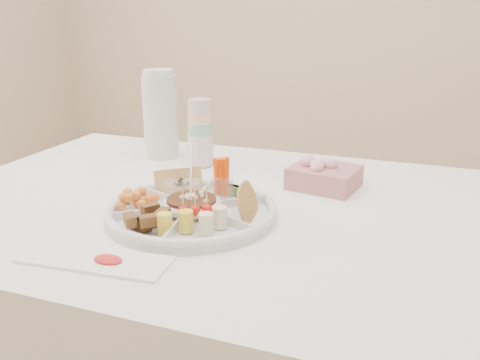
% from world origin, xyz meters
% --- Properties ---
extents(dining_table, '(1.52, 1.02, 0.76)m').
position_xyz_m(dining_table, '(0.00, 0.00, 0.38)').
color(dining_table, white).
rests_on(dining_table, floor).
extents(party_tray, '(0.49, 0.49, 0.04)m').
position_xyz_m(party_tray, '(-0.05, -0.11, 0.78)').
color(party_tray, silver).
rests_on(party_tray, dining_table).
extents(bean_dip, '(0.14, 0.14, 0.04)m').
position_xyz_m(bean_dip, '(-0.05, -0.11, 0.79)').
color(bean_dip, black).
rests_on(bean_dip, party_tray).
extents(tortillas, '(0.14, 0.14, 0.06)m').
position_xyz_m(tortillas, '(0.08, -0.09, 0.80)').
color(tortillas, gold).
rests_on(tortillas, party_tray).
extents(carrot_cucumber, '(0.13, 0.13, 0.09)m').
position_xyz_m(carrot_cucumber, '(0.00, 0.01, 0.82)').
color(carrot_cucumber, '#FF4E05').
rests_on(carrot_cucumber, party_tray).
extents(pita_raisins, '(0.16, 0.16, 0.07)m').
position_xyz_m(pita_raisins, '(-0.13, -0.01, 0.80)').
color(pita_raisins, tan).
rests_on(pita_raisins, party_tray).
extents(cherries, '(0.13, 0.13, 0.04)m').
position_xyz_m(cherries, '(-0.17, -0.13, 0.79)').
color(cherries, orange).
rests_on(cherries, party_tray).
extents(granola_chunks, '(0.13, 0.13, 0.04)m').
position_xyz_m(granola_chunks, '(-0.09, -0.23, 0.79)').
color(granola_chunks, '#442312').
rests_on(granola_chunks, party_tray).
extents(banana_tomato, '(0.13, 0.13, 0.08)m').
position_xyz_m(banana_tomato, '(0.03, -0.21, 0.82)').
color(banana_tomato, '#DED771').
rests_on(banana_tomato, party_tray).
extents(cup_stack, '(0.09, 0.09, 0.21)m').
position_xyz_m(cup_stack, '(-0.19, 0.27, 0.86)').
color(cup_stack, silver).
rests_on(cup_stack, dining_table).
extents(thermos, '(0.12, 0.12, 0.28)m').
position_xyz_m(thermos, '(-0.35, 0.32, 0.90)').
color(thermos, silver).
rests_on(thermos, dining_table).
extents(flower_bowl, '(0.11, 0.11, 0.08)m').
position_xyz_m(flower_bowl, '(0.18, 0.19, 0.80)').
color(flower_bowl, silver).
rests_on(flower_bowl, dining_table).
extents(napkin_stack, '(0.19, 0.17, 0.06)m').
position_xyz_m(napkin_stack, '(0.20, 0.20, 0.79)').
color(napkin_stack, '#B56F73').
rests_on(napkin_stack, dining_table).
extents(placemat, '(0.30, 0.12, 0.01)m').
position_xyz_m(placemat, '(-0.12, -0.37, 0.76)').
color(placemat, white).
rests_on(placemat, dining_table).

